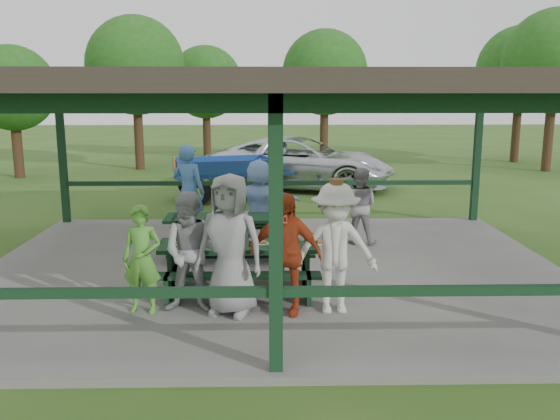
{
  "coord_description": "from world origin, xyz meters",
  "views": [
    {
      "loc": [
        -0.08,
        -9.86,
        3.13
      ],
      "look_at": [
        0.12,
        -0.3,
        1.19
      ],
      "focal_mm": 38.0,
      "sensor_mm": 36.0,
      "label": 1
    }
  ],
  "objects_px": {
    "picnic_table_near": "(240,262)",
    "spectator_blue": "(189,192)",
    "farm_trailer": "(224,177)",
    "contestant_red": "(285,254)",
    "contestant_green": "(142,259)",
    "spectator_lblue": "(259,203)",
    "contestant_grey_mid": "(230,245)",
    "contestant_white_fedora": "(335,248)",
    "spectator_grey": "(359,206)",
    "pickup_truck": "(301,163)",
    "picnic_table_far": "(231,231)",
    "contestant_grey_left": "(192,253)"
  },
  "relations": [
    {
      "from": "spectator_blue",
      "to": "picnic_table_near",
      "type": "bearing_deg",
      "value": 133.65
    },
    {
      "from": "contestant_red",
      "to": "farm_trailer",
      "type": "distance_m",
      "value": 9.41
    },
    {
      "from": "spectator_lblue",
      "to": "picnic_table_near",
      "type": "bearing_deg",
      "value": 99.44
    },
    {
      "from": "contestant_green",
      "to": "contestant_grey_left",
      "type": "xyz_separation_m",
      "value": [
        0.69,
        0.01,
        0.09
      ]
    },
    {
      "from": "picnic_table_far",
      "to": "contestant_grey_left",
      "type": "bearing_deg",
      "value": -97.32
    },
    {
      "from": "contestant_grey_left",
      "to": "contestant_grey_mid",
      "type": "xyz_separation_m",
      "value": [
        0.53,
        -0.09,
        0.13
      ]
    },
    {
      "from": "picnic_table_far",
      "to": "contestant_green",
      "type": "xyz_separation_m",
      "value": [
        -1.05,
        -2.81,
        0.28
      ]
    },
    {
      "from": "spectator_lblue",
      "to": "contestant_green",
      "type": "bearing_deg",
      "value": 81.28
    },
    {
      "from": "contestant_grey_mid",
      "to": "spectator_lblue",
      "type": "bearing_deg",
      "value": 102.96
    },
    {
      "from": "farm_trailer",
      "to": "contestant_red",
      "type": "bearing_deg",
      "value": -96.87
    },
    {
      "from": "contestant_grey_left",
      "to": "pickup_truck",
      "type": "xyz_separation_m",
      "value": [
        2.11,
        11.06,
        -0.11
      ]
    },
    {
      "from": "contestant_green",
      "to": "contestant_red",
      "type": "xyz_separation_m",
      "value": [
        1.97,
        -0.07,
        0.09
      ]
    },
    {
      "from": "contestant_green",
      "to": "spectator_blue",
      "type": "relative_size",
      "value": 0.77
    },
    {
      "from": "picnic_table_near",
      "to": "contestant_grey_mid",
      "type": "relative_size",
      "value": 1.22
    },
    {
      "from": "spectator_lblue",
      "to": "picnic_table_far",
      "type": "bearing_deg",
      "value": 71.27
    },
    {
      "from": "contestant_grey_left",
      "to": "contestant_white_fedora",
      "type": "relative_size",
      "value": 0.9
    },
    {
      "from": "picnic_table_near",
      "to": "contestant_grey_left",
      "type": "distance_m",
      "value": 1.08
    },
    {
      "from": "spectator_lblue",
      "to": "farm_trailer",
      "type": "height_order",
      "value": "spectator_lblue"
    },
    {
      "from": "contestant_grey_left",
      "to": "contestant_red",
      "type": "relative_size",
      "value": 1.0
    },
    {
      "from": "contestant_grey_mid",
      "to": "spectator_lblue",
      "type": "distance_m",
      "value": 3.68
    },
    {
      "from": "picnic_table_far",
      "to": "contestant_grey_mid",
      "type": "relative_size",
      "value": 1.23
    },
    {
      "from": "contestant_green",
      "to": "farm_trailer",
      "type": "relative_size",
      "value": 0.41
    },
    {
      "from": "contestant_grey_mid",
      "to": "spectator_grey",
      "type": "xyz_separation_m",
      "value": [
        2.33,
        3.76,
        -0.21
      ]
    },
    {
      "from": "contestant_grey_left",
      "to": "contestant_red",
      "type": "bearing_deg",
      "value": -0.11
    },
    {
      "from": "farm_trailer",
      "to": "spectator_blue",
      "type": "bearing_deg",
      "value": -110.04
    },
    {
      "from": "spectator_lblue",
      "to": "spectator_blue",
      "type": "distance_m",
      "value": 1.58
    },
    {
      "from": "spectator_blue",
      "to": "farm_trailer",
      "type": "bearing_deg",
      "value": -69.74
    },
    {
      "from": "contestant_green",
      "to": "pickup_truck",
      "type": "bearing_deg",
      "value": 83.78
    },
    {
      "from": "contestant_red",
      "to": "spectator_lblue",
      "type": "distance_m",
      "value": 3.68
    },
    {
      "from": "contestant_red",
      "to": "contestant_white_fedora",
      "type": "distance_m",
      "value": 0.68
    },
    {
      "from": "picnic_table_far",
      "to": "contestant_white_fedora",
      "type": "height_order",
      "value": "contestant_white_fedora"
    },
    {
      "from": "contestant_red",
      "to": "pickup_truck",
      "type": "distance_m",
      "value": 11.17
    },
    {
      "from": "contestant_green",
      "to": "contestant_grey_mid",
      "type": "distance_m",
      "value": 1.24
    },
    {
      "from": "contestant_green",
      "to": "picnic_table_near",
      "type": "bearing_deg",
      "value": 40.02
    },
    {
      "from": "contestant_red",
      "to": "farm_trailer",
      "type": "height_order",
      "value": "contestant_red"
    },
    {
      "from": "contestant_grey_mid",
      "to": "farm_trailer",
      "type": "xyz_separation_m",
      "value": [
        -0.77,
        9.29,
        -0.43
      ]
    },
    {
      "from": "contestant_grey_mid",
      "to": "pickup_truck",
      "type": "height_order",
      "value": "contestant_grey_mid"
    },
    {
      "from": "contestant_green",
      "to": "spectator_blue",
      "type": "bearing_deg",
      "value": 96.52
    },
    {
      "from": "picnic_table_near",
      "to": "spectator_blue",
      "type": "bearing_deg",
      "value": 109.51
    },
    {
      "from": "contestant_white_fedora",
      "to": "pickup_truck",
      "type": "distance_m",
      "value": 11.12
    },
    {
      "from": "spectator_blue",
      "to": "contestant_grey_mid",
      "type": "bearing_deg",
      "value": 128.73
    },
    {
      "from": "contestant_grey_mid",
      "to": "spectator_grey",
      "type": "height_order",
      "value": "contestant_grey_mid"
    },
    {
      "from": "contestant_grey_mid",
      "to": "contestant_white_fedora",
      "type": "bearing_deg",
      "value": 19.56
    },
    {
      "from": "contestant_white_fedora",
      "to": "farm_trailer",
      "type": "distance_m",
      "value": 9.53
    },
    {
      "from": "contestant_white_fedora",
      "to": "spectator_grey",
      "type": "xyz_separation_m",
      "value": [
        0.9,
        3.73,
        -0.14
      ]
    },
    {
      "from": "contestant_grey_mid",
      "to": "farm_trailer",
      "type": "bearing_deg",
      "value": 113.03
    },
    {
      "from": "pickup_truck",
      "to": "farm_trailer",
      "type": "height_order",
      "value": "pickup_truck"
    },
    {
      "from": "contestant_grey_mid",
      "to": "contestant_white_fedora",
      "type": "height_order",
      "value": "contestant_grey_mid"
    },
    {
      "from": "spectator_blue",
      "to": "pickup_truck",
      "type": "height_order",
      "value": "spectator_blue"
    },
    {
      "from": "picnic_table_far",
      "to": "farm_trailer",
      "type": "distance_m",
      "value": 6.43
    }
  ]
}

